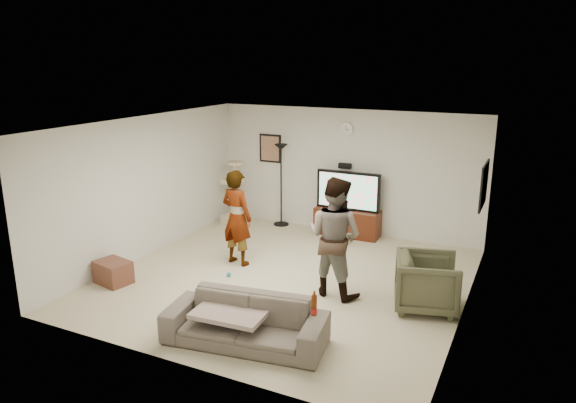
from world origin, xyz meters
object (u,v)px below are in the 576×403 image
at_px(tv, 348,191).
at_px(sofa, 245,321).
at_px(tv_stand, 347,222).
at_px(floor_lamp, 281,185).
at_px(person_left, 237,218).
at_px(armchair, 427,283).
at_px(side_table, 113,272).
at_px(person_right, 335,237).
at_px(cat_tree, 234,192).
at_px(beer_bottle, 314,305).

height_order(tv, sofa, tv).
height_order(tv_stand, floor_lamp, floor_lamp).
relative_size(floor_lamp, person_left, 1.04).
relative_size(tv_stand, tv, 1.00).
relative_size(armchair, side_table, 1.60).
bearing_deg(person_right, floor_lamp, -39.52).
bearing_deg(person_right, tv_stand, -63.64).
bearing_deg(sofa, tv, 84.81).
distance_m(cat_tree, person_left, 2.32).
distance_m(tv_stand, armchair, 3.32).
bearing_deg(tv, person_right, -74.68).
bearing_deg(cat_tree, sofa, -57.10).
distance_m(tv_stand, cat_tree, 2.51).
bearing_deg(person_right, beer_bottle, 114.99).
xyz_separation_m(tv, sofa, (0.26, -4.51, -0.63)).
distance_m(person_left, person_right, 1.98).
relative_size(tv_stand, person_right, 0.72).
bearing_deg(cat_tree, tv_stand, 7.20).
bearing_deg(side_table, person_right, 19.38).
bearing_deg(cat_tree, tv, 7.20).
relative_size(tv_stand, person_left, 0.78).
relative_size(sofa, armchair, 2.32).
bearing_deg(tv, side_table, -123.67).
bearing_deg(cat_tree, armchair, -26.42).
height_order(tv_stand, beer_bottle, beer_bottle).
xyz_separation_m(floor_lamp, person_right, (2.24, -2.72, 0.04)).
relative_size(tv_stand, cat_tree, 0.94).
relative_size(person_right, side_table, 3.34).
xyz_separation_m(cat_tree, person_left, (1.25, -1.94, 0.14)).
xyz_separation_m(tv_stand, armchair, (2.10, -2.57, 0.12)).
bearing_deg(floor_lamp, armchair, -36.00).
relative_size(person_left, person_right, 0.92).
bearing_deg(side_table, floor_lamp, 74.89).
distance_m(person_right, side_table, 3.56).
bearing_deg(armchair, beer_bottle, 139.77).
height_order(tv_stand, cat_tree, cat_tree).
relative_size(tv, side_table, 2.39).
distance_m(cat_tree, sofa, 5.02).
xyz_separation_m(floor_lamp, sofa, (1.77, -4.55, -0.57)).
distance_m(tv_stand, tv, 0.65).
distance_m(person_right, sofa, 1.99).
bearing_deg(tv_stand, floor_lamp, 178.29).
distance_m(tv, cat_tree, 2.49).
bearing_deg(tv, person_left, -118.10).
bearing_deg(floor_lamp, sofa, -68.80).
xyz_separation_m(floor_lamp, person_left, (0.30, -2.30, -0.04)).
relative_size(person_left, beer_bottle, 6.63).
xyz_separation_m(floor_lamp, beer_bottle, (2.69, -4.55, -0.15)).
relative_size(sofa, beer_bottle, 8.06).
height_order(tv_stand, person_left, person_left).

